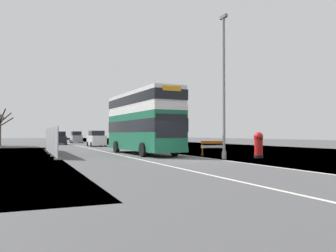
{
  "coord_description": "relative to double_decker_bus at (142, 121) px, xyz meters",
  "views": [
    {
      "loc": [
        -8.59,
        -18.58,
        1.56
      ],
      "look_at": [
        1.21,
        5.14,
        2.2
      ],
      "focal_mm": 36.62,
      "sensor_mm": 36.0,
      "label": 1
    }
  ],
  "objects": [
    {
      "name": "construction_site_fence",
      "position": [
        -6.77,
        2.78,
        -1.62
      ],
      "size": [
        0.44,
        13.8,
        2.09
      ],
      "color": "#A8AAAD",
      "rests_on": "ground"
    },
    {
      "name": "bare_tree_far_verge_mid",
      "position": [
        -12.03,
        27.31,
        -0.44
      ],
      "size": [
        3.59,
        3.39,
        4.21
      ],
      "color": "#4C3D2D",
      "rests_on": "ground"
    },
    {
      "name": "roadworks_barrier",
      "position": [
        4.29,
        -3.81,
        -1.93
      ],
      "size": [
        1.88,
        0.78,
        1.08
      ],
      "color": "orange",
      "rests_on": "ground"
    },
    {
      "name": "car_receding_far",
      "position": [
        -0.1,
        38.91,
        -1.61
      ],
      "size": [
        1.99,
        4.31,
        2.13
      ],
      "color": "gray",
      "rests_on": "ground"
    },
    {
      "name": "lamppost_foreground",
      "position": [
        2.97,
        -7.46,
        1.73
      ],
      "size": [
        0.29,
        0.7,
        9.17
      ],
      "color": "gray",
      "rests_on": "ground"
    },
    {
      "name": "double_decker_bus",
      "position": [
        0.0,
        0.0,
        0.0
      ],
      "size": [
        3.19,
        10.81,
        4.92
      ],
      "color": "#196042",
      "rests_on": "ground"
    },
    {
      "name": "car_receding_mid",
      "position": [
        -3.93,
        29.3,
        -1.66
      ],
      "size": [
        2.09,
        4.28,
        2.02
      ],
      "color": "black",
      "rests_on": "ground"
    },
    {
      "name": "red_pillar_postbox",
      "position": [
        5.7,
        -7.37,
        -1.67
      ],
      "size": [
        0.62,
        0.62,
        1.73
      ],
      "color": "black",
      "rests_on": "ground"
    },
    {
      "name": "ground",
      "position": [
        0.61,
        -7.44,
        -2.66
      ],
      "size": [
        140.0,
        280.0,
        0.1
      ],
      "color": "#4C4C4F"
    },
    {
      "name": "car_oncoming_near",
      "position": [
        0.0,
        19.54,
        -1.63
      ],
      "size": [
        2.02,
        4.59,
        2.06
      ],
      "color": "silver",
      "rests_on": "ground"
    }
  ]
}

